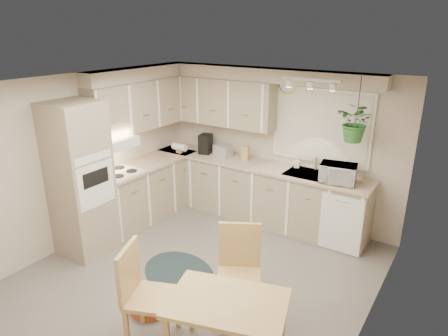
% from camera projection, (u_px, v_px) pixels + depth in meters
% --- Properties ---
extents(floor, '(4.20, 4.20, 0.00)m').
position_uv_depth(floor, '(200.00, 274.00, 5.09)').
color(floor, '#655F59').
rests_on(floor, ground).
extents(ceiling, '(4.20, 4.20, 0.00)m').
position_uv_depth(ceiling, '(195.00, 84.00, 4.28)').
color(ceiling, white).
rests_on(ceiling, wall_back).
extents(wall_back, '(4.00, 0.04, 2.40)m').
position_uv_depth(wall_back, '(277.00, 145.00, 6.34)').
color(wall_back, '#BBAD9A').
rests_on(wall_back, floor).
extents(wall_front, '(4.00, 0.04, 2.40)m').
position_uv_depth(wall_front, '(32.00, 275.00, 3.03)').
color(wall_front, '#BBAD9A').
rests_on(wall_front, floor).
extents(wall_left, '(0.04, 4.20, 2.40)m').
position_uv_depth(wall_left, '(86.00, 158.00, 5.72)').
color(wall_left, '#BBAD9A').
rests_on(wall_left, floor).
extents(wall_right, '(0.04, 4.20, 2.40)m').
position_uv_depth(wall_right, '(372.00, 233.00, 3.65)').
color(wall_right, '#BBAD9A').
rests_on(wall_right, floor).
extents(base_cab_left, '(0.60, 1.85, 0.90)m').
position_uv_depth(base_cab_left, '(147.00, 191.00, 6.51)').
color(base_cab_left, gray).
rests_on(base_cab_left, floor).
extents(base_cab_back, '(3.60, 0.60, 0.90)m').
position_uv_depth(base_cab_back, '(255.00, 192.00, 6.46)').
color(base_cab_back, gray).
rests_on(base_cab_back, floor).
extents(counter_left, '(0.64, 1.89, 0.04)m').
position_uv_depth(counter_left, '(146.00, 164.00, 6.34)').
color(counter_left, tan).
rests_on(counter_left, base_cab_left).
extents(counter_back, '(3.64, 0.64, 0.04)m').
position_uv_depth(counter_back, '(256.00, 165.00, 6.29)').
color(counter_back, tan).
rests_on(counter_back, base_cab_back).
extents(oven_stack, '(0.65, 0.65, 2.10)m').
position_uv_depth(oven_stack, '(80.00, 180.00, 5.31)').
color(oven_stack, gray).
rests_on(oven_stack, floor).
extents(wall_oven_face, '(0.02, 0.56, 0.58)m').
position_uv_depth(wall_oven_face, '(96.00, 185.00, 5.14)').
color(wall_oven_face, silver).
rests_on(wall_oven_face, oven_stack).
extents(upper_cab_left, '(0.35, 2.00, 0.75)m').
position_uv_depth(upper_cab_left, '(141.00, 105.00, 6.21)').
color(upper_cab_left, gray).
rests_on(upper_cab_left, wall_left).
extents(upper_cab_back, '(2.00, 0.35, 0.75)m').
position_uv_depth(upper_cab_back, '(219.00, 101.00, 6.51)').
color(upper_cab_back, gray).
rests_on(upper_cab_back, wall_back).
extents(soffit_left, '(0.30, 2.00, 0.20)m').
position_uv_depth(soffit_left, '(138.00, 74.00, 6.06)').
color(soffit_left, '#BBAD9A').
rests_on(soffit_left, wall_left).
extents(soffit_back, '(3.60, 0.30, 0.20)m').
position_uv_depth(soffit_back, '(264.00, 75.00, 5.96)').
color(soffit_back, '#BBAD9A').
rests_on(soffit_back, wall_back).
extents(cooktop, '(0.52, 0.58, 0.02)m').
position_uv_depth(cooktop, '(119.00, 173.00, 5.88)').
color(cooktop, silver).
rests_on(cooktop, counter_left).
extents(range_hood, '(0.40, 0.60, 0.14)m').
position_uv_depth(range_hood, '(115.00, 143.00, 5.74)').
color(range_hood, silver).
rests_on(range_hood, upper_cab_left).
extents(window_blinds, '(1.40, 0.02, 1.00)m').
position_uv_depth(window_blinds, '(321.00, 127.00, 5.82)').
color(window_blinds, silver).
rests_on(window_blinds, wall_back).
extents(window_frame, '(1.50, 0.02, 1.10)m').
position_uv_depth(window_frame, '(321.00, 126.00, 5.83)').
color(window_frame, silver).
rests_on(window_frame, wall_back).
extents(sink, '(0.70, 0.48, 0.10)m').
position_uv_depth(sink, '(310.00, 177.00, 5.84)').
color(sink, '#A8ABB0').
rests_on(sink, counter_back).
extents(dishwasher_front, '(0.58, 0.02, 0.83)m').
position_uv_depth(dishwasher_front, '(340.00, 225.00, 5.45)').
color(dishwasher_front, silver).
rests_on(dishwasher_front, base_cab_back).
extents(track_light_bar, '(0.80, 0.04, 0.04)m').
position_uv_depth(track_light_bar, '(311.00, 80.00, 5.16)').
color(track_light_bar, silver).
rests_on(track_light_bar, ceiling).
extents(wall_clock, '(0.30, 0.03, 0.30)m').
position_uv_depth(wall_clock, '(288.00, 84.00, 5.91)').
color(wall_clock, gold).
rests_on(wall_clock, wall_back).
extents(dining_table, '(1.22, 0.98, 0.67)m').
position_uv_depth(dining_table, '(227.00, 331.00, 3.67)').
color(dining_table, tan).
rests_on(dining_table, floor).
extents(chair_left, '(0.63, 0.63, 1.02)m').
position_uv_depth(chair_left, '(151.00, 295.00, 3.88)').
color(chair_left, tan).
rests_on(chair_left, floor).
extents(chair_back, '(0.65, 0.65, 1.02)m').
position_uv_depth(chair_back, '(239.00, 276.00, 4.18)').
color(chair_back, tan).
rests_on(chair_back, floor).
extents(braided_rug, '(1.28, 1.12, 0.01)m').
position_uv_depth(braided_rug, '(179.00, 272.00, 5.12)').
color(braided_rug, black).
rests_on(braided_rug, floor).
extents(pet_bed, '(0.54, 0.54, 0.11)m').
position_uv_depth(pet_bed, '(150.00, 304.00, 4.45)').
color(pet_bed, '#AF4923').
rests_on(pet_bed, floor).
extents(microwave, '(0.52, 0.35, 0.33)m').
position_uv_depth(microwave, '(338.00, 171.00, 5.47)').
color(microwave, silver).
rests_on(microwave, counter_back).
extents(soap_bottle, '(0.12, 0.18, 0.08)m').
position_uv_depth(soap_bottle, '(297.00, 165.00, 6.08)').
color(soap_bottle, silver).
rests_on(soap_bottle, counter_back).
extents(hanging_plant, '(0.58, 0.62, 0.41)m').
position_uv_depth(hanging_plant, '(356.00, 127.00, 5.17)').
color(hanging_plant, '#296528').
rests_on(hanging_plant, ceiling).
extents(coffee_maker, '(0.23, 0.26, 0.33)m').
position_uv_depth(coffee_maker, '(206.00, 144.00, 6.75)').
color(coffee_maker, black).
rests_on(coffee_maker, counter_back).
extents(toaster, '(0.33, 0.23, 0.19)m').
position_uv_depth(toaster, '(223.00, 151.00, 6.61)').
color(toaster, '#A8ABB0').
rests_on(toaster, counter_back).
extents(knife_block, '(0.13, 0.13, 0.24)m').
position_uv_depth(knife_block, '(245.00, 153.00, 6.42)').
color(knife_block, tan).
rests_on(knife_block, counter_back).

